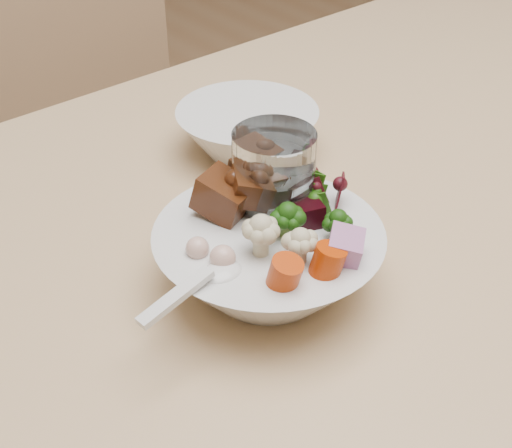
{
  "coord_description": "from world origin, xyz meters",
  "views": [
    {
      "loc": [
        -0.56,
        -0.4,
        1.23
      ],
      "look_at": [
        -0.26,
        -0.0,
        0.86
      ],
      "focal_mm": 50.0,
      "sensor_mm": 36.0,
      "label": 1
    }
  ],
  "objects_px": {
    "side_bowl": "(247,132)",
    "chair_far": "(127,188)",
    "dining_table": "(446,247)",
    "food_bowl": "(269,254)",
    "water_glass": "(273,201)"
  },
  "relations": [
    {
      "from": "chair_far",
      "to": "water_glass",
      "type": "distance_m",
      "value": 0.76
    },
    {
      "from": "food_bowl",
      "to": "water_glass",
      "type": "bearing_deg",
      "value": 46.81
    },
    {
      "from": "water_glass",
      "to": "side_bowl",
      "type": "bearing_deg",
      "value": 59.96
    },
    {
      "from": "chair_far",
      "to": "side_bowl",
      "type": "distance_m",
      "value": 0.59
    },
    {
      "from": "dining_table",
      "to": "food_bowl",
      "type": "xyz_separation_m",
      "value": [
        -0.27,
        0.0,
        0.12
      ]
    },
    {
      "from": "chair_far",
      "to": "water_glass",
      "type": "relative_size",
      "value": 6.6
    },
    {
      "from": "chair_far",
      "to": "side_bowl",
      "type": "height_order",
      "value": "chair_far"
    },
    {
      "from": "chair_far",
      "to": "side_bowl",
      "type": "bearing_deg",
      "value": -104.23
    },
    {
      "from": "chair_far",
      "to": "water_glass",
      "type": "bearing_deg",
      "value": -110.71
    },
    {
      "from": "food_bowl",
      "to": "water_glass",
      "type": "relative_size",
      "value": 1.58
    },
    {
      "from": "side_bowl",
      "to": "chair_far",
      "type": "bearing_deg",
      "value": 82.44
    },
    {
      "from": "food_bowl",
      "to": "dining_table",
      "type": "bearing_deg",
      "value": -0.56
    },
    {
      "from": "dining_table",
      "to": "water_glass",
      "type": "height_order",
      "value": "water_glass"
    },
    {
      "from": "dining_table",
      "to": "water_glass",
      "type": "bearing_deg",
      "value": 167.35
    },
    {
      "from": "dining_table",
      "to": "water_glass",
      "type": "distance_m",
      "value": 0.27
    }
  ]
}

